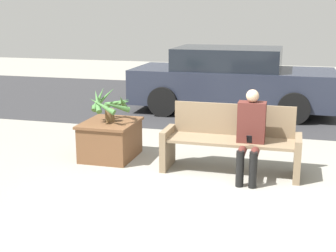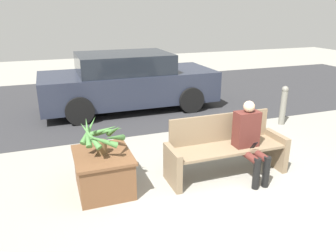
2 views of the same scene
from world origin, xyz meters
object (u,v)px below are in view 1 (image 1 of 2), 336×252
object	(u,v)px
planter_box	(110,138)
potted_plant	(110,104)
person_seated	(250,131)
bench	(231,141)
parked_car	(231,80)

from	to	relation	value
planter_box	potted_plant	world-z (taller)	potted_plant
potted_plant	person_seated	bearing A→B (deg)	-9.93
planter_box	bench	bearing A→B (deg)	-4.59
person_seated	parked_car	world-z (taller)	parked_car
planter_box	potted_plant	size ratio (longest dim) A/B	1.36
potted_plant	parked_car	world-z (taller)	parked_car
parked_car	planter_box	bearing A→B (deg)	-108.54
potted_plant	planter_box	bearing A→B (deg)	-101.91
bench	planter_box	bearing A→B (deg)	175.41
bench	planter_box	xyz separation A→B (m)	(-1.87, 0.15, -0.13)
person_seated	potted_plant	size ratio (longest dim) A/B	1.75
planter_box	parked_car	distance (m)	4.14
bench	parked_car	world-z (taller)	parked_car
person_seated	potted_plant	bearing A→B (deg)	170.07
bench	potted_plant	xyz separation A→B (m)	(-1.87, 0.16, 0.40)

